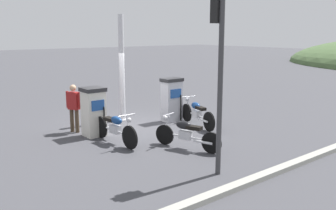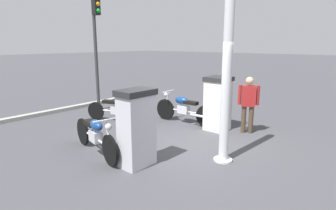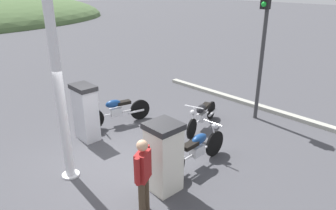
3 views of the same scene
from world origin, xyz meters
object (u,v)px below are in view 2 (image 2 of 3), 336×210
Objects in this scene: motorcycle_extra at (117,108)px; canopy_support_pole at (227,75)px; motorcycle_near_pump at (184,108)px; roadside_traffic_light at (96,33)px; attendant_person at (248,101)px; motorcycle_far_pump at (95,134)px; fuel_pump_near at (218,103)px; fuel_pump_far at (136,128)px.

motorcycle_extra is 0.52× the size of canopy_support_pole.
motorcycle_near_pump is 4.26m from roadside_traffic_light.
canopy_support_pole is (-0.45, 2.14, 0.96)m from attendant_person.
motorcycle_extra is (1.70, -2.01, -0.01)m from motorcycle_far_pump.
motorcycle_far_pump is at bearing 90.09° from motorcycle_near_pump.
canopy_support_pole is at bearing 124.04° from fuel_pump_near.
motorcycle_far_pump is (1.13, 3.39, -0.31)m from fuel_pump_near.
motorcycle_near_pump reaches higher than motorcycle_extra.
motorcycle_near_pump is 0.57× the size of canopy_support_pole.
roadside_traffic_light is (4.65, 0.69, 2.02)m from fuel_pump_near.
motorcycle_extra is (2.83, -1.81, -0.34)m from fuel_pump_far.
roadside_traffic_light is at bearing -28.17° from fuel_pump_far.
fuel_pump_far is at bearing 90.00° from fuel_pump_near.
motorcycle_extra is 1.28× the size of attendant_person.
fuel_pump_near is at bearing 20.64° from attendant_person.
motorcycle_far_pump is at bearing 10.02° from fuel_pump_far.
fuel_pump_near is 0.77× the size of motorcycle_extra.
motorcycle_far_pump is at bearing 71.51° from fuel_pump_near.
fuel_pump_far is 3.32m from motorcycle_near_pump.
attendant_person is at bearing -117.57° from motorcycle_far_pump.
attendant_person is (-0.79, -3.49, 0.09)m from fuel_pump_far.
motorcycle_far_pump is 4.18m from attendant_person.
attendant_person is at bearing -168.69° from motorcycle_near_pump.
attendant_person is 5.86m from roadside_traffic_light.
fuel_pump_far is 3.58m from attendant_person.
motorcycle_near_pump is 2.13m from motorcycle_extra.
attendant_person is (-1.92, -3.69, 0.42)m from motorcycle_far_pump.
fuel_pump_near is 0.37× the size of roadside_traffic_light.
canopy_support_pole is (-2.37, -1.55, 1.38)m from motorcycle_far_pump.
attendant_person is 0.38× the size of roadside_traffic_light.
roadside_traffic_light reaches higher than motorcycle_near_pump.
roadside_traffic_light is (4.65, -2.49, 2.00)m from fuel_pump_far.
roadside_traffic_light is 6.08m from canopy_support_pole.
fuel_pump_near is 3.59m from motorcycle_far_pump.
canopy_support_pole reaches higher than attendant_person.
motorcycle_far_pump is at bearing 62.43° from attendant_person.
motorcycle_extra is at bearing 37.39° from motorcycle_near_pump.
roadside_traffic_light reaches higher than fuel_pump_far.
roadside_traffic_light is 1.07× the size of canopy_support_pole.
fuel_pump_far is at bearing -169.98° from motorcycle_far_pump.
fuel_pump_near is at bearing -153.98° from motorcycle_extra.
attendant_person is at bearing -102.80° from fuel_pump_far.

